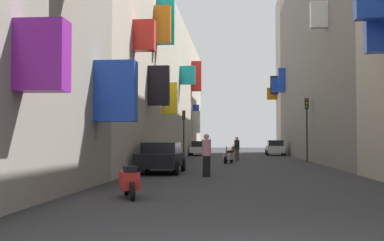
# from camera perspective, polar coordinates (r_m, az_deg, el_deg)

# --- Properties ---
(ground_plane) EXTENTS (140.00, 140.00, 0.00)m
(ground_plane) POSITION_cam_1_polar(r_m,az_deg,el_deg) (35.83, 5.59, -4.73)
(ground_plane) COLOR #2D2D30
(building_left_mid_a) EXTENTS (7.14, 11.75, 16.97)m
(building_left_mid_a) POSITION_cam_1_polar(r_m,az_deg,el_deg) (26.29, -12.41, 13.10)
(building_left_mid_a) COLOR #B2A899
(building_left_mid_a) RESTS_ON ground
(building_left_mid_b) EXTENTS (7.29, 35.76, 12.31)m
(building_left_mid_b) POSITION_cam_1_polar(r_m,az_deg,el_deg) (48.74, -4.04, 3.15)
(building_left_mid_b) COLOR #BCB29E
(building_left_mid_b) RESTS_ON ground
(building_right_mid_a) EXTENTS (7.30, 36.79, 16.67)m
(building_right_mid_a) POSITION_cam_1_polar(r_m,az_deg,el_deg) (42.21, 16.48, 7.08)
(building_right_mid_a) COLOR slate
(building_right_mid_a) RESTS_ON ground
(building_right_mid_b) EXTENTS (7.30, 6.59, 19.28)m
(building_right_mid_b) POSITION_cam_1_polar(r_m,az_deg,el_deg) (63.57, 12.56, 5.08)
(building_right_mid_b) COLOR #B2A899
(building_right_mid_b) RESTS_ON ground
(parked_car_black) EXTENTS (1.98, 4.36, 1.43)m
(parked_car_black) POSITION_cam_1_polar(r_m,az_deg,el_deg) (23.32, -3.57, -4.19)
(parked_car_black) COLOR black
(parked_car_black) RESTS_ON ground
(parked_car_white) EXTENTS (1.96, 3.98, 1.46)m
(parked_car_white) POSITION_cam_1_polar(r_m,az_deg,el_deg) (50.19, 0.92, -3.18)
(parked_car_white) COLOR white
(parked_car_white) RESTS_ON ground
(parked_car_silver) EXTENTS (1.84, 4.02, 1.54)m
(parked_car_silver) POSITION_cam_1_polar(r_m,az_deg,el_deg) (50.87, 9.54, -3.09)
(parked_car_silver) COLOR #B7B7BC
(parked_car_silver) RESTS_ON ground
(scooter_silver) EXTENTS (0.73, 1.73, 1.13)m
(scooter_silver) POSITION_cam_1_polar(r_m,az_deg,el_deg) (33.19, 4.23, -4.13)
(scooter_silver) COLOR #ADADB2
(scooter_silver) RESTS_ON ground
(scooter_orange) EXTENTS (0.47, 1.90, 1.13)m
(scooter_orange) POSITION_cam_1_polar(r_m,az_deg,el_deg) (55.45, 4.76, -3.39)
(scooter_orange) COLOR orange
(scooter_orange) RESTS_ON ground
(scooter_red) EXTENTS (0.76, 1.76, 1.13)m
(scooter_red) POSITION_cam_1_polar(r_m,az_deg,el_deg) (13.27, -7.23, -6.86)
(scooter_red) COLOR red
(scooter_red) RESTS_ON ground
(pedestrian_crossing) EXTENTS (0.51, 0.51, 1.80)m
(pedestrian_crossing) POSITION_cam_1_polar(r_m,az_deg,el_deg) (20.77, 1.68, -4.01)
(pedestrian_crossing) COLOR black
(pedestrian_crossing) RESTS_ON ground
(pedestrian_near_left) EXTENTS (0.51, 0.51, 1.79)m
(pedestrian_near_left) POSITION_cam_1_polar(r_m,az_deg,el_deg) (36.27, 5.19, -3.28)
(pedestrian_near_left) COLOR #3F3F3F
(pedestrian_near_left) RESTS_ON ground
(traffic_light_near_corner) EXTENTS (0.26, 0.34, 4.45)m
(traffic_light_near_corner) POSITION_cam_1_polar(r_m,az_deg,el_deg) (35.17, 13.06, 0.19)
(traffic_light_near_corner) COLOR #2D2D2D
(traffic_light_near_corner) RESTS_ON ground
(traffic_light_far_corner) EXTENTS (0.26, 0.34, 4.00)m
(traffic_light_far_corner) POSITION_cam_1_polar(r_m,az_deg,el_deg) (41.10, -0.96, -0.61)
(traffic_light_far_corner) COLOR #2D2D2D
(traffic_light_far_corner) RESTS_ON ground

